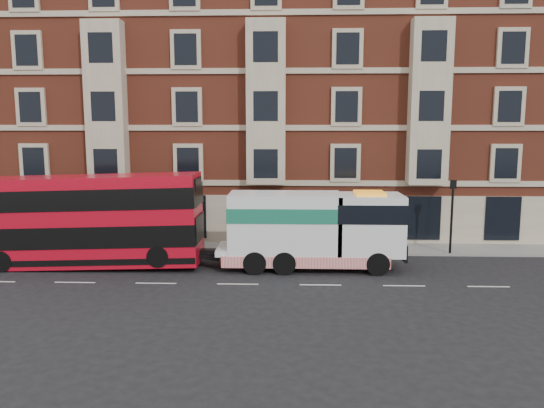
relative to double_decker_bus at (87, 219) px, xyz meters
The scene contains 8 objects.
ground 9.36m from the double_decker_bus, 19.71° to the right, with size 120.00×120.00×0.00m, color black.
sidewalk 9.90m from the double_decker_bus, 27.85° to the left, with size 90.00×3.00×0.15m, color slate.
victorian_terrace 16.70m from the double_decker_bus, 53.18° to the left, with size 45.00×12.00×20.40m.
lamp_post_west 4.01m from the double_decker_bus, 52.19° to the left, with size 0.35×0.15×4.35m.
lamp_post_east 20.70m from the double_decker_bus, ahead, with size 0.35×0.15×4.35m.
double_decker_bus is the anchor object (origin of this frame).
tow_truck 12.07m from the double_decker_bus, ahead, with size 9.79×2.89×4.08m.
pedestrian 4.97m from the double_decker_bus, 127.40° to the left, with size 0.64×0.42×1.76m, color #201A35.
Camera 1 is at (2.51, -24.76, 7.54)m, focal length 35.00 mm.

